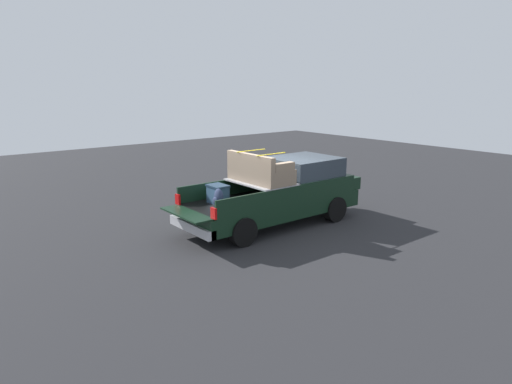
# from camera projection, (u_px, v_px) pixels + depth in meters

# --- Properties ---
(ground_plane) EXTENTS (40.00, 40.00, 0.00)m
(ground_plane) POSITION_uv_depth(u_px,v_px,m) (272.00, 225.00, 13.61)
(ground_plane) COLOR #262628
(pickup_truck) EXTENTS (6.05, 2.06, 2.23)m
(pickup_truck) POSITION_uv_depth(u_px,v_px,m) (282.00, 192.00, 13.62)
(pickup_truck) COLOR black
(pickup_truck) RESTS_ON ground_plane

